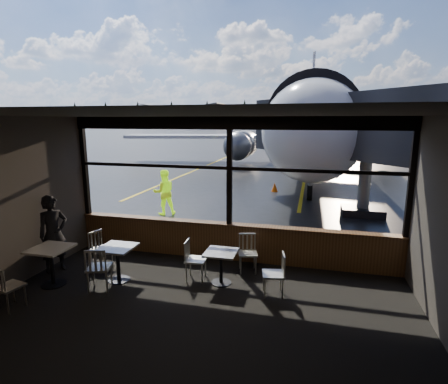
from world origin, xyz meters
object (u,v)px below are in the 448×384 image
at_px(cone_nose, 275,187).
at_px(jet_bridge, 361,151).
at_px(chair_near_n, 248,254).
at_px(chair_mid_w, 101,250).
at_px(airliner, 313,91).
at_px(chair_left_s, 10,287).
at_px(cone_wing, 231,159).
at_px(cafe_table_mid, 118,264).
at_px(ground_crew, 164,192).
at_px(chair_near_e, 273,275).
at_px(cafe_table_near, 221,268).
at_px(chair_near_w, 196,260).
at_px(passenger, 53,234).
at_px(cafe_table_left, 52,266).
at_px(chair_mid_s, 99,268).

bearing_deg(cone_nose, jet_bridge, -44.01).
height_order(chair_near_n, chair_mid_w, chair_near_n).
bearing_deg(airliner, chair_left_s, -103.18).
relative_size(jet_bridge, cone_wing, 24.34).
bearing_deg(cafe_table_mid, ground_crew, 103.52).
distance_m(cafe_table_mid, ground_crew, 5.54).
xyz_separation_m(chair_near_e, chair_left_s, (-4.60, -1.70, -0.00)).
bearing_deg(airliner, cafe_table_near, -94.98).
height_order(chair_near_e, chair_left_s, chair_near_e).
bearing_deg(chair_near_e, chair_near_w, 68.96).
relative_size(passenger, cone_nose, 4.10).
relative_size(cafe_table_near, cafe_table_mid, 0.92).
xyz_separation_m(chair_mid_w, ground_crew, (-0.52, 4.82, 0.39)).
height_order(cafe_table_left, passenger, passenger).
bearing_deg(jet_bridge, cafe_table_left, -131.46).
relative_size(airliner, passenger, 20.30).
height_order(airliner, cafe_table_near, airliner).
xyz_separation_m(chair_left_s, cone_nose, (3.51, 12.08, -0.22)).
distance_m(chair_mid_s, chair_mid_w, 1.18).
bearing_deg(chair_mid_w, cafe_table_mid, 72.82).
bearing_deg(chair_mid_w, chair_near_w, 106.37).
height_order(cafe_table_near, chair_near_w, chair_near_w).
height_order(chair_near_e, cone_nose, chair_near_e).
relative_size(ground_crew, cone_nose, 3.81).
bearing_deg(chair_mid_w, jet_bridge, 154.51).
bearing_deg(cone_nose, chair_near_w, -93.46).
relative_size(cafe_table_near, chair_mid_s, 0.76).
height_order(chair_near_w, ground_crew, ground_crew).
bearing_deg(chair_left_s, ground_crew, 100.32).
height_order(cafe_table_near, ground_crew, ground_crew).
relative_size(cafe_table_left, passenger, 0.47).
xyz_separation_m(chair_near_w, chair_near_n, (1.02, 0.67, -0.01)).
bearing_deg(cone_wing, ground_crew, -85.03).
xyz_separation_m(chair_mid_s, chair_mid_w, (-0.62, 1.00, -0.04)).
distance_m(cafe_table_near, chair_mid_s, 2.49).
height_order(chair_mid_s, chair_mid_w, chair_mid_s).
bearing_deg(chair_mid_s, cafe_table_near, 2.49).
relative_size(chair_near_e, ground_crew, 0.53).
bearing_deg(airliner, jet_bridge, -82.97).
distance_m(chair_near_e, chair_near_w, 1.73).
bearing_deg(chair_near_w, airliner, 168.90).
bearing_deg(chair_near_e, cafe_table_left, 87.50).
relative_size(cafe_table_mid, passenger, 0.44).
bearing_deg(chair_left_s, cone_nose, 84.21).
bearing_deg(chair_mid_s, chair_near_n, 11.86).
xyz_separation_m(chair_left_s, cone_wing, (-1.49, 24.08, -0.21)).
height_order(cafe_table_near, chair_left_s, chair_left_s).
height_order(chair_near_e, chair_near_w, chair_near_w).
distance_m(chair_near_n, passenger, 4.43).
relative_size(cafe_table_mid, chair_mid_w, 0.90).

